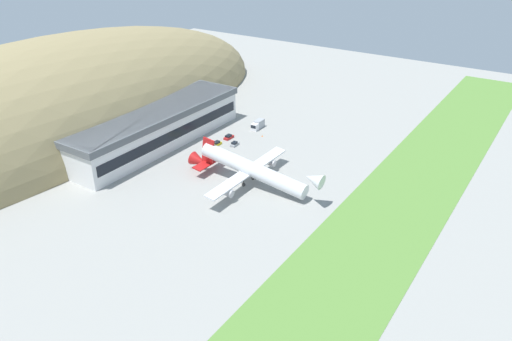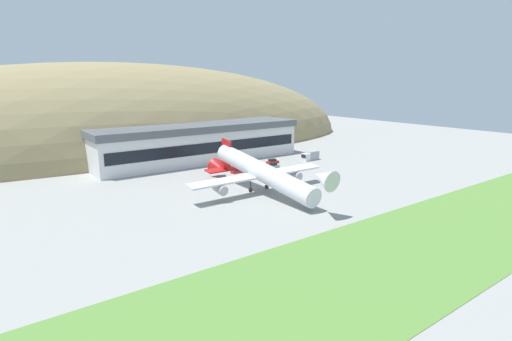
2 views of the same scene
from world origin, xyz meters
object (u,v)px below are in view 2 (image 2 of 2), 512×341
service_car_0 (237,171)px  service_car_2 (255,164)px  fuel_truck (310,156)px  traffic_cone_1 (258,179)px  terminal_building (199,140)px  traffic_cone_0 (310,164)px  cargo_airplane (261,172)px  service_car_3 (274,166)px  service_car_1 (273,162)px

service_car_0 → service_car_2: size_ratio=0.80×
fuel_truck → traffic_cone_1: (-31.53, -11.76, -1.21)m
terminal_building → traffic_cone_0: (26.02, -27.69, -6.97)m
terminal_building → cargo_airplane: (-7.23, -44.75, -1.94)m
traffic_cone_1 → service_car_2: bearing=56.9°
terminal_building → fuel_truck: (31.74, -22.01, -5.76)m
terminal_building → service_car_3: terminal_building is taller
service_car_0 → fuel_truck: (31.57, 0.98, 0.81)m
terminal_building → fuel_truck: 39.05m
cargo_airplane → fuel_truck: 45.28m
service_car_2 → service_car_3: bearing=-57.9°
terminal_building → service_car_3: 28.34m
fuel_truck → service_car_3: bearing=-174.0°
traffic_cone_1 → service_car_3: bearing=36.2°
service_car_3 → fuel_truck: bearing=6.0°
terminal_building → traffic_cone_0: terminal_building is taller
terminal_building → fuel_truck: bearing=-34.7°
fuel_truck → traffic_cone_1: fuel_truck is taller
service_car_1 → traffic_cone_0: (8.40, -9.20, -0.35)m
cargo_airplane → service_car_3: size_ratio=12.26×
service_car_3 → traffic_cone_0: 12.88m
service_car_2 → service_car_3: service_car_3 is taller
cargo_airplane → traffic_cone_0: cargo_airplane is taller
terminal_building → cargo_airplane: 45.37m
terminal_building → traffic_cone_1: 34.49m
service_car_0 → traffic_cone_0: (25.85, -4.69, -0.40)m
service_car_1 → traffic_cone_0: bearing=-47.6°
service_car_1 → fuel_truck: (14.12, -3.53, 0.86)m
cargo_airplane → traffic_cone_1: cargo_airplane is taller
service_car_1 → service_car_3: 6.68m
fuel_truck → service_car_1: bearing=166.0°
service_car_2 → fuel_truck: fuel_truck is taller
cargo_airplane → traffic_cone_0: size_ratio=80.51×
service_car_0 → traffic_cone_1: 10.79m
service_car_1 → service_car_3: size_ratio=1.09×
service_car_1 → service_car_3: bearing=-125.8°
fuel_truck → service_car_0: bearing=-178.2°
cargo_airplane → service_car_1: bearing=46.6°
service_car_1 → service_car_2: 7.38m
service_car_2 → traffic_cone_0: service_car_2 is taller
traffic_cone_0 → service_car_2: bearing=149.4°
service_car_1 → traffic_cone_1: size_ratio=7.18×
fuel_truck → traffic_cone_0: size_ratio=11.51×
service_car_2 → service_car_3: (3.47, -5.53, 0.01)m
traffic_cone_0 → traffic_cone_1: size_ratio=1.00×
service_car_0 → service_car_2: service_car_0 is taller
service_car_0 → traffic_cone_1: bearing=-89.8°
traffic_cone_1 → fuel_truck: bearing=20.5°
cargo_airplane → service_car_0: 23.44m
service_car_3 → traffic_cone_1: size_ratio=6.57×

